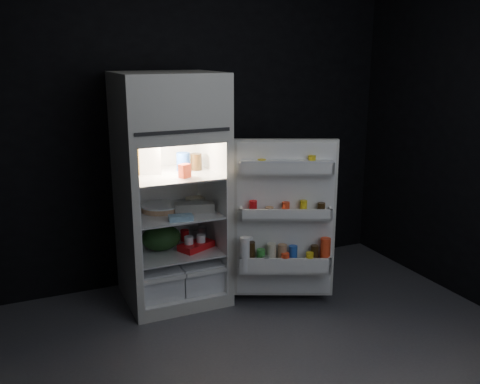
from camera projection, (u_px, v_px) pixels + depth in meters
name	position (u px, v px, depth m)	size (l,w,h in m)	color
floor	(259.00, 379.00, 3.24)	(4.00, 3.40, 0.00)	#4C4C51
wall_back	(169.00, 123.00, 4.39)	(4.00, 0.00, 2.70)	black
refrigerator	(170.00, 181.00, 4.11)	(0.76, 0.71, 1.78)	silver
fridge_door	(284.00, 223.00, 3.99)	(0.73, 0.47, 1.22)	silver
milk_jug	(150.00, 157.00, 4.04)	(0.16, 0.16, 0.24)	white
mayo_jar	(183.00, 162.00, 4.14)	(0.10, 0.10, 0.14)	#214FB3
jam_jar	(196.00, 162.00, 4.16)	(0.09, 0.09, 0.13)	black
amber_bottle	(141.00, 160.00, 4.00)	(0.08, 0.08, 0.22)	#BF7C1E
small_carton	(185.00, 171.00, 3.92)	(0.08, 0.06, 0.10)	#EB3E1B
egg_carton	(194.00, 207.00, 4.11)	(0.30, 0.12, 0.07)	gray
pie	(161.00, 208.00, 4.15)	(0.30, 0.30, 0.04)	#AA7F5A
flat_package	(181.00, 218.00, 3.91)	(0.18, 0.09, 0.04)	#82AEC9
wrapped_pkg	(195.00, 200.00, 4.35)	(0.13, 0.11, 0.05)	beige
produce_bag	(161.00, 238.00, 4.15)	(0.31, 0.26, 0.20)	#193815
yogurt_tray	(196.00, 246.00, 4.18)	(0.27, 0.15, 0.05)	red
small_can_red	(185.00, 235.00, 4.36)	(0.07, 0.07, 0.09)	red
small_can_silver	(202.00, 233.00, 4.41)	(0.08, 0.08, 0.09)	silver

